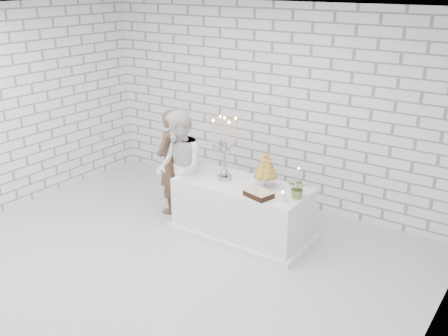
{
  "coord_description": "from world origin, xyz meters",
  "views": [
    {
      "loc": [
        3.73,
        -4.15,
        3.34
      ],
      "look_at": [
        0.28,
        0.86,
        1.05
      ],
      "focal_mm": 41.25,
      "sensor_mm": 36.0,
      "label": 1
    }
  ],
  "objects_px": {
    "bride": "(179,168)",
    "cake_table": "(242,210)",
    "croquembouche": "(266,170)",
    "groom": "(171,162)",
    "candelabra": "(225,149)"
  },
  "relations": [
    {
      "from": "bride",
      "to": "groom",
      "type": "bearing_deg",
      "value": -173.7
    },
    {
      "from": "candelabra",
      "to": "croquembouche",
      "type": "distance_m",
      "value": 0.63
    },
    {
      "from": "cake_table",
      "to": "croquembouche",
      "type": "relative_size",
      "value": 3.72
    },
    {
      "from": "cake_table",
      "to": "groom",
      "type": "height_order",
      "value": "groom"
    },
    {
      "from": "groom",
      "to": "croquembouche",
      "type": "height_order",
      "value": "groom"
    },
    {
      "from": "bride",
      "to": "candelabra",
      "type": "bearing_deg",
      "value": 54.2
    },
    {
      "from": "cake_table",
      "to": "croquembouche",
      "type": "xyz_separation_m",
      "value": [
        0.31,
        0.08,
        0.62
      ]
    },
    {
      "from": "bride",
      "to": "croquembouche",
      "type": "bearing_deg",
      "value": 51.13
    },
    {
      "from": "candelabra",
      "to": "cake_table",
      "type": "bearing_deg",
      "value": -0.94
    },
    {
      "from": "croquembouche",
      "to": "cake_table",
      "type": "bearing_deg",
      "value": -164.71
    },
    {
      "from": "cake_table",
      "to": "groom",
      "type": "bearing_deg",
      "value": 177.09
    },
    {
      "from": "bride",
      "to": "croquembouche",
      "type": "distance_m",
      "value": 1.28
    },
    {
      "from": "bride",
      "to": "candelabra",
      "type": "relative_size",
      "value": 1.87
    },
    {
      "from": "bride",
      "to": "cake_table",
      "type": "bearing_deg",
      "value": 49.73
    },
    {
      "from": "cake_table",
      "to": "croquembouche",
      "type": "height_order",
      "value": "croquembouche"
    }
  ]
}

